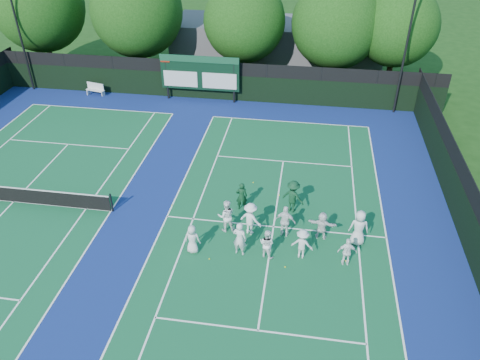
# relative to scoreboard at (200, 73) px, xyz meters

# --- Properties ---
(ground) EXTENTS (120.00, 120.00, 0.00)m
(ground) POSITION_rel_scoreboard_xyz_m (7.01, -15.59, -2.19)
(ground) COLOR #173D10
(ground) RESTS_ON ground
(court_apron) EXTENTS (34.00, 32.00, 0.01)m
(court_apron) POSITION_rel_scoreboard_xyz_m (1.01, -14.59, -2.19)
(court_apron) COLOR navy
(court_apron) RESTS_ON ground
(near_court) EXTENTS (11.05, 23.85, 0.01)m
(near_court) POSITION_rel_scoreboard_xyz_m (7.01, -14.59, -2.18)
(near_court) COLOR #125831
(near_court) RESTS_ON ground
(left_court) EXTENTS (11.05, 23.85, 0.01)m
(left_court) POSITION_rel_scoreboard_xyz_m (-6.99, -14.59, -2.18)
(left_court) COLOR #125831
(left_court) RESTS_ON ground
(back_fence) EXTENTS (34.00, 0.08, 3.00)m
(back_fence) POSITION_rel_scoreboard_xyz_m (1.01, 0.41, -0.83)
(back_fence) COLOR black
(back_fence) RESTS_ON ground
(divider_fence_right) EXTENTS (0.08, 32.00, 3.00)m
(divider_fence_right) POSITION_rel_scoreboard_xyz_m (16.01, -14.59, -0.83)
(divider_fence_right) COLOR black
(divider_fence_right) RESTS_ON ground
(scoreboard) EXTENTS (6.00, 0.21, 3.55)m
(scoreboard) POSITION_rel_scoreboard_xyz_m (0.00, 0.00, 0.00)
(scoreboard) COLOR black
(scoreboard) RESTS_ON ground
(clubhouse) EXTENTS (18.00, 6.00, 4.00)m
(clubhouse) POSITION_rel_scoreboard_xyz_m (5.01, 8.41, -0.19)
(clubhouse) COLOR #55555A
(clubhouse) RESTS_ON ground
(light_pole_left) EXTENTS (1.20, 0.30, 10.12)m
(light_pole_left) POSITION_rel_scoreboard_xyz_m (-13.99, 0.11, 4.11)
(light_pole_left) COLOR black
(light_pole_left) RESTS_ON ground
(light_pole_right) EXTENTS (1.20, 0.30, 10.12)m
(light_pole_right) POSITION_rel_scoreboard_xyz_m (14.51, 0.11, 4.11)
(light_pole_right) COLOR black
(light_pole_right) RESTS_ON ground
(tennis_net) EXTENTS (11.30, 0.10, 1.10)m
(tennis_net) POSITION_rel_scoreboard_xyz_m (-6.99, -14.59, -1.70)
(tennis_net) COLOR black
(tennis_net) RESTS_ON ground
(bench) EXTENTS (1.59, 0.76, 0.97)m
(bench) POSITION_rel_scoreboard_xyz_m (-8.45, -0.22, -1.67)
(bench) COLOR silver
(bench) RESTS_ON ground
(tree_a) EXTENTS (7.30, 7.30, 9.27)m
(tree_a) POSITION_rel_scoreboard_xyz_m (-14.03, 3.99, 3.24)
(tree_a) COLOR #321E0D
(tree_a) RESTS_ON ground
(tree_b) EXTENTS (7.29, 7.29, 9.20)m
(tree_b) POSITION_rel_scoreboard_xyz_m (-5.71, 3.99, 3.17)
(tree_b) COLOR #321E0D
(tree_b) RESTS_ON ground
(tree_c) EXTENTS (6.37, 6.37, 8.34)m
(tree_c) POSITION_rel_scoreboard_xyz_m (2.96, 3.99, 2.79)
(tree_c) COLOR #321E0D
(tree_c) RESTS_ON ground
(tree_d) EXTENTS (6.84, 6.84, 8.65)m
(tree_d) POSITION_rel_scoreboard_xyz_m (10.02, 3.99, 2.86)
(tree_d) COLOR #321E0D
(tree_d) RESTS_ON ground
(tree_e) EXTENTS (6.05, 6.05, 8.27)m
(tree_e) POSITION_rel_scoreboard_xyz_m (14.48, 3.99, 2.89)
(tree_e) COLOR #321E0D
(tree_e) RESTS_ON ground
(tennis_ball_0) EXTENTS (0.07, 0.07, 0.07)m
(tennis_ball_0) POSITION_rel_scoreboard_xyz_m (4.34, -17.38, -2.16)
(tennis_ball_0) COLOR yellow
(tennis_ball_0) RESTS_ON ground
(tennis_ball_1) EXTENTS (0.07, 0.07, 0.07)m
(tennis_ball_1) POSITION_rel_scoreboard_xyz_m (7.07, -11.85, -2.16)
(tennis_ball_1) COLOR yellow
(tennis_ball_1) RESTS_ON ground
(tennis_ball_2) EXTENTS (0.07, 0.07, 0.07)m
(tennis_ball_2) POSITION_rel_scoreboard_xyz_m (10.48, -16.55, -2.16)
(tennis_ball_2) COLOR yellow
(tennis_ball_2) RESTS_ON ground
(tennis_ball_3) EXTENTS (0.07, 0.07, 0.07)m
(tennis_ball_3) POSITION_rel_scoreboard_xyz_m (1.52, -13.64, -2.16)
(tennis_ball_3) COLOR yellow
(tennis_ball_3) RESTS_ON ground
(tennis_ball_4) EXTENTS (0.07, 0.07, 0.07)m
(tennis_ball_4) POSITION_rel_scoreboard_xyz_m (5.50, -10.83, -2.16)
(tennis_ball_4) COLOR yellow
(tennis_ball_4) RESTS_ON ground
(tennis_ball_5) EXTENTS (0.07, 0.07, 0.07)m
(tennis_ball_5) POSITION_rel_scoreboard_xyz_m (7.80, -17.37, -2.16)
(tennis_ball_5) COLOR yellow
(tennis_ball_5) RESTS_ON ground
(player_front_0) EXTENTS (0.77, 0.54, 1.49)m
(player_front_0) POSITION_rel_scoreboard_xyz_m (3.48, -16.95, -1.45)
(player_front_0) COLOR silver
(player_front_0) RESTS_ON ground
(player_front_1) EXTENTS (0.72, 0.55, 1.78)m
(player_front_1) POSITION_rel_scoreboard_xyz_m (5.64, -16.76, -1.30)
(player_front_1) COLOR white
(player_front_1) RESTS_ON ground
(player_front_2) EXTENTS (0.89, 0.81, 1.49)m
(player_front_2) POSITION_rel_scoreboard_xyz_m (6.89, -16.73, -1.45)
(player_front_2) COLOR white
(player_front_2) RESTS_ON ground
(player_front_3) EXTENTS (1.08, 0.74, 1.54)m
(player_front_3) POSITION_rel_scoreboard_xyz_m (8.47, -16.54, -1.42)
(player_front_3) COLOR silver
(player_front_3) RESTS_ON ground
(player_front_4) EXTENTS (0.88, 0.42, 1.46)m
(player_front_4) POSITION_rel_scoreboard_xyz_m (10.46, -16.73, -1.46)
(player_front_4) COLOR white
(player_front_4) RESTS_ON ground
(player_back_0) EXTENTS (0.99, 0.85, 1.75)m
(player_back_0) POSITION_rel_scoreboard_xyz_m (4.74, -15.17, -1.32)
(player_back_0) COLOR white
(player_back_0) RESTS_ON ground
(player_back_1) EXTENTS (1.28, 1.02, 1.74)m
(player_back_1) POSITION_rel_scoreboard_xyz_m (5.93, -15.21, -1.32)
(player_back_1) COLOR white
(player_back_1) RESTS_ON ground
(player_back_2) EXTENTS (1.05, 0.58, 1.70)m
(player_back_2) POSITION_rel_scoreboard_xyz_m (7.60, -15.13, -1.34)
(player_back_2) COLOR white
(player_back_2) RESTS_ON ground
(player_back_3) EXTENTS (1.42, 0.61, 1.48)m
(player_back_3) POSITION_rel_scoreboard_xyz_m (9.34, -15.05, -1.45)
(player_back_3) COLOR white
(player_back_3) RESTS_ON ground
(player_back_4) EXTENTS (0.91, 0.59, 1.86)m
(player_back_4) POSITION_rel_scoreboard_xyz_m (11.04, -15.18, -1.26)
(player_back_4) COLOR silver
(player_back_4) RESTS_ON ground
(coach_left) EXTENTS (0.65, 0.50, 1.62)m
(coach_left) POSITION_rel_scoreboard_xyz_m (5.21, -13.34, -1.38)
(coach_left) COLOR #0F381D
(coach_left) RESTS_ON ground
(coach_right) EXTENTS (1.35, 1.09, 1.82)m
(coach_right) POSITION_rel_scoreboard_xyz_m (7.84, -13.11, -1.28)
(coach_right) COLOR #103A20
(coach_right) RESTS_ON ground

